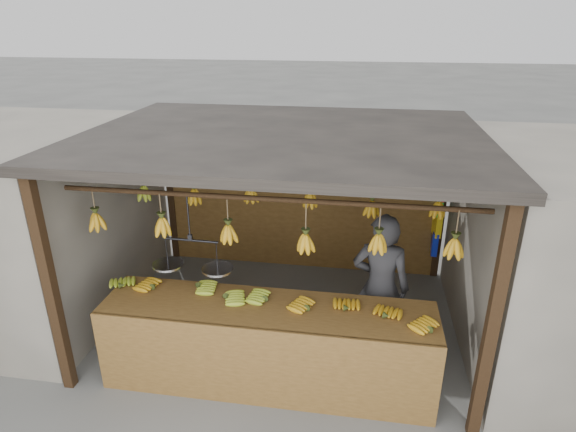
# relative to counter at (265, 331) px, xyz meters

# --- Properties ---
(ground) EXTENTS (80.00, 80.00, 0.00)m
(ground) POSITION_rel_counter_xyz_m (-0.02, 1.22, -0.71)
(ground) COLOR #5B5B57
(stall) EXTENTS (4.30, 3.30, 2.40)m
(stall) POSITION_rel_counter_xyz_m (-0.02, 1.55, 1.27)
(stall) COLOR black
(stall) RESTS_ON ground
(neighbor_left) EXTENTS (3.00, 3.00, 2.30)m
(neighbor_left) POSITION_rel_counter_xyz_m (-3.62, 1.22, 0.44)
(neighbor_left) COLOR slate
(neighbor_left) RESTS_ON ground
(counter) EXTENTS (3.41, 0.76, 0.96)m
(counter) POSITION_rel_counter_xyz_m (0.00, 0.00, 0.00)
(counter) COLOR brown
(counter) RESTS_ON ground
(hanging_bananas) EXTENTS (3.62, 2.24, 0.38)m
(hanging_bananas) POSITION_rel_counter_xyz_m (-0.03, 1.22, 0.92)
(hanging_bananas) COLOR #B78113
(hanging_bananas) RESTS_ON ground
(balance_scale) EXTENTS (0.83, 0.32, 0.79)m
(balance_scale) POSITION_rel_counter_xyz_m (-0.78, 0.22, 0.56)
(balance_scale) COLOR black
(balance_scale) RESTS_ON ground
(vendor) EXTENTS (0.68, 0.50, 1.70)m
(vendor) POSITION_rel_counter_xyz_m (1.11, 0.76, 0.15)
(vendor) COLOR #262628
(vendor) RESTS_ON ground
(bag_bundles) EXTENTS (0.08, 0.26, 1.16)m
(bag_bundles) POSITION_rel_counter_xyz_m (1.92, 2.57, 0.32)
(bag_bundles) COLOR red
(bag_bundles) RESTS_ON ground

